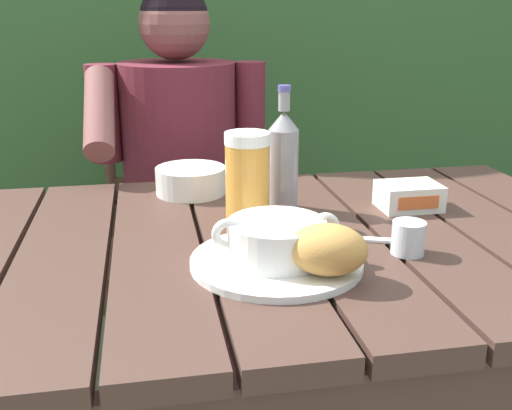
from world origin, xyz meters
The scene contains 12 objects.
dining_table centered at (0.00, 0.00, 0.68)m, with size 1.42×0.81×0.77m.
chair_near_diner centered at (-0.07, 0.84, 0.46)m, with size 0.46×0.46×0.92m.
person_eating centered at (-0.08, 0.64, 0.73)m, with size 0.48×0.47×1.24m.
serving_plate centered at (0.03, -0.12, 0.78)m, with size 0.28×0.28×0.01m.
soup_bowl centered at (0.03, -0.12, 0.82)m, with size 0.21×0.16×0.07m.
bread_roll centered at (0.09, -0.19, 0.83)m, with size 0.14×0.13×0.08m.
beer_glass centered at (0.02, 0.08, 0.86)m, with size 0.09×0.09×0.18m.
beer_bottle centered at (0.10, 0.15, 0.88)m, with size 0.06×0.06×0.25m.
water_glass_small centered at (0.26, -0.12, 0.80)m, with size 0.06×0.06×0.06m.
butter_tub centered at (0.36, 0.11, 0.80)m, with size 0.12×0.09×0.05m.
table_knife centered at (0.16, -0.03, 0.78)m, with size 0.17×0.08×0.01m.
diner_bowl centered at (-0.07, 0.30, 0.80)m, with size 0.15×0.15×0.06m.
Camera 1 is at (-0.17, -0.99, 1.17)m, focal length 42.24 mm.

